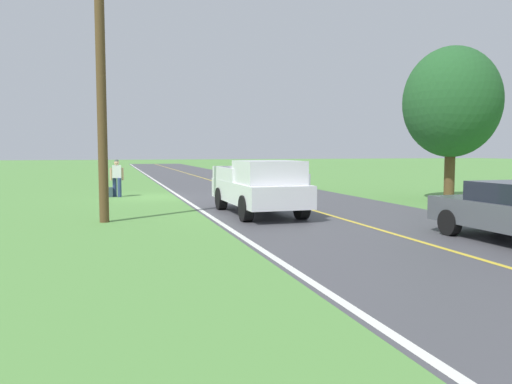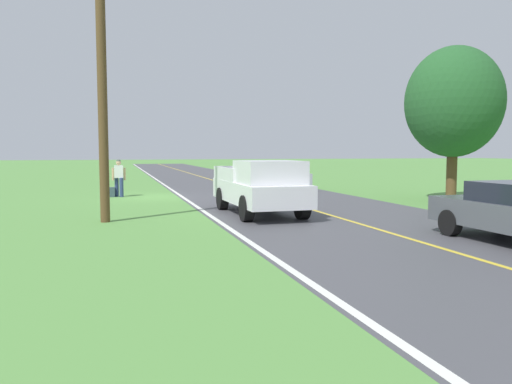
% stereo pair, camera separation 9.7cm
% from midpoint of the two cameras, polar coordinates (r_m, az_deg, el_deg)
% --- Properties ---
extents(ground_plane, '(200.00, 200.00, 0.00)m').
position_cam_midpoint_polar(ground_plane, '(23.86, -11.30, -0.56)').
color(ground_plane, '#568E42').
extents(road_surface, '(8.09, 120.00, 0.00)m').
position_cam_midpoint_polar(road_surface, '(24.77, 0.21, -0.27)').
color(road_surface, '#47474C').
rests_on(road_surface, ground).
extents(lane_edge_line, '(0.16, 117.60, 0.00)m').
position_cam_midpoint_polar(lane_edge_line, '(23.98, -8.68, -0.48)').
color(lane_edge_line, silver).
rests_on(lane_edge_line, ground).
extents(lane_centre_line, '(0.14, 117.60, 0.00)m').
position_cam_midpoint_polar(lane_centre_line, '(24.77, 0.21, -0.27)').
color(lane_centre_line, gold).
rests_on(lane_centre_line, ground).
extents(hitchhiker_walking, '(0.62, 0.52, 1.75)m').
position_cam_midpoint_polar(hitchhiker_walking, '(24.34, -15.47, 1.78)').
color(hitchhiker_walking, navy).
rests_on(hitchhiker_walking, ground).
extents(suitcase_carried, '(0.47, 0.22, 0.45)m').
position_cam_midpoint_polar(suitcase_carried, '(24.32, -16.43, -0.03)').
color(suitcase_carried, '#384C56').
rests_on(suitcase_carried, ground).
extents(pickup_truck_passing, '(2.16, 5.43, 1.82)m').
position_cam_midpoint_polar(pickup_truck_passing, '(16.84, 0.33, 0.68)').
color(pickup_truck_passing, silver).
rests_on(pickup_truck_passing, ground).
extents(tree_far_side_near, '(4.00, 4.00, 6.47)m').
position_cam_midpoint_polar(tree_far_side_near, '(23.03, 21.01, 9.37)').
color(tree_far_side_near, brown).
rests_on(tree_far_side_near, ground).
extents(sedan_near_oncoming, '(1.95, 4.41, 1.41)m').
position_cam_midpoint_polar(sedan_near_oncoming, '(27.81, 2.61, 1.82)').
color(sedan_near_oncoming, '#B2B7C1').
rests_on(sedan_near_oncoming, ground).
extents(utility_pole_roadside, '(0.28, 0.28, 8.69)m').
position_cam_midpoint_polar(utility_pole_roadside, '(15.90, -17.19, 12.46)').
color(utility_pole_roadside, brown).
rests_on(utility_pole_roadside, ground).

